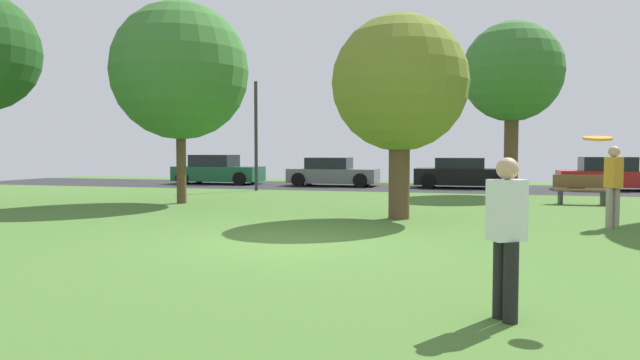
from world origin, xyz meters
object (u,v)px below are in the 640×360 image
(person_walking, at_px, (613,183))
(person_catcher, at_px, (506,232))
(parked_car_green, at_px, (217,171))
(oak_tree_center, at_px, (180,71))
(parked_car_grey, at_px, (332,173))
(street_lamp_post, at_px, (256,136))
(parked_car_black, at_px, (464,174))
(park_bench, at_px, (581,189))
(oak_tree_right, at_px, (400,84))
(frisbee_disc, at_px, (598,138))
(parked_car_red, at_px, (611,175))
(maple_tree_far, at_px, (512,73))

(person_walking, bearing_deg, person_catcher, 134.96)
(parked_car_green, bearing_deg, oak_tree_center, -70.08)
(person_walking, bearing_deg, parked_car_grey, 10.69)
(parked_car_green, relative_size, street_lamp_post, 0.97)
(person_catcher, bearing_deg, parked_car_black, 58.59)
(park_bench, bearing_deg, parked_car_black, -62.81)
(oak_tree_center, bearing_deg, parked_car_grey, 76.14)
(oak_tree_right, distance_m, person_walking, 5.10)
(parked_car_black, bearing_deg, parked_car_grey, -178.51)
(oak_tree_center, distance_m, street_lamp_post, 6.17)
(person_walking, relative_size, parked_car_green, 0.39)
(person_catcher, bearing_deg, street_lamp_post, 86.02)
(frisbee_disc, height_order, parked_car_green, frisbee_disc)
(oak_tree_center, bearing_deg, parked_car_red, 35.06)
(oak_tree_center, bearing_deg, parked_car_black, 49.72)
(parked_car_black, xyz_separation_m, street_lamp_post, (-8.26, -4.00, 1.63))
(park_bench, bearing_deg, person_catcher, 77.36)
(park_bench, bearing_deg, street_lamp_post, -14.15)
(oak_tree_right, height_order, parked_car_green, oak_tree_right)
(person_walking, relative_size, parked_car_grey, 0.42)
(frisbee_disc, distance_m, parked_car_grey, 20.61)
(person_walking, distance_m, parked_car_red, 13.01)
(maple_tree_far, xyz_separation_m, oak_tree_right, (-3.09, -8.87, -1.36))
(person_catcher, relative_size, parked_car_red, 0.37)
(street_lamp_post, bearing_deg, parked_car_black, 25.85)
(parked_car_black, xyz_separation_m, park_bench, (3.59, -6.99, -0.16))
(parked_car_red, bearing_deg, maple_tree_far, -141.00)
(frisbee_disc, xyz_separation_m, parked_car_grey, (-7.56, 19.14, -1.13))
(parked_car_red, distance_m, street_lamp_post, 14.92)
(parked_car_grey, bearing_deg, oak_tree_center, -103.86)
(person_catcher, height_order, park_bench, person_catcher)
(oak_tree_center, distance_m, frisbee_disc, 13.91)
(parked_car_black, bearing_deg, parked_car_red, 1.74)
(street_lamp_post, bearing_deg, oak_tree_right, -49.32)
(parked_car_black, xyz_separation_m, parked_car_red, (5.97, 0.18, 0.01))
(parked_car_green, bearing_deg, parked_car_grey, -1.38)
(park_bench, bearing_deg, person_walking, 86.34)
(person_walking, height_order, parked_car_red, person_walking)
(oak_tree_right, relative_size, oak_tree_center, 0.78)
(maple_tree_far, xyz_separation_m, parked_car_green, (-13.73, 3.21, -3.91))
(parked_car_green, distance_m, park_bench, 17.05)
(parked_car_green, distance_m, parked_car_black, 11.96)
(person_catcher, height_order, frisbee_disc, frisbee_disc)
(oak_tree_center, height_order, parked_car_grey, oak_tree_center)
(maple_tree_far, relative_size, oak_tree_right, 1.33)
(park_bench, bearing_deg, maple_tree_far, -64.24)
(maple_tree_far, distance_m, parked_car_black, 5.39)
(person_catcher, height_order, person_walking, person_walking)
(parked_car_black, height_order, parked_car_red, parked_car_red)
(maple_tree_far, relative_size, parked_car_green, 1.48)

